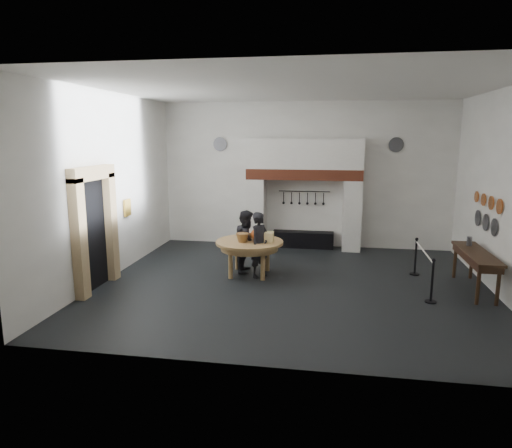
% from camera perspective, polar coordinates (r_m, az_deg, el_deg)
% --- Properties ---
extents(floor, '(9.00, 8.00, 0.02)m').
position_cam_1_polar(floor, '(10.93, 4.58, -7.52)').
color(floor, black).
rests_on(floor, ground).
extents(ceiling, '(9.00, 8.00, 0.02)m').
position_cam_1_polar(ceiling, '(10.42, 4.97, 16.66)').
color(ceiling, silver).
rests_on(ceiling, wall_back).
extents(wall_back, '(9.00, 0.02, 4.50)m').
position_cam_1_polar(wall_back, '(14.41, 6.13, 6.09)').
color(wall_back, white).
rests_on(wall_back, floor).
extents(wall_front, '(9.00, 0.02, 4.50)m').
position_cam_1_polar(wall_front, '(6.50, 1.77, 0.25)').
color(wall_front, white).
rests_on(wall_front, floor).
extents(wall_left, '(0.02, 8.00, 4.50)m').
position_cam_1_polar(wall_left, '(11.70, -17.83, 4.51)').
color(wall_left, white).
rests_on(wall_left, floor).
extents(wall_right, '(0.02, 8.00, 4.50)m').
position_cam_1_polar(wall_right, '(11.02, 28.81, 3.31)').
color(wall_right, white).
rests_on(wall_right, floor).
extents(chimney_pier_left, '(0.55, 0.70, 2.15)m').
position_cam_1_polar(chimney_pier_left, '(14.38, 0.06, 1.42)').
color(chimney_pier_left, silver).
rests_on(chimney_pier_left, floor).
extents(chimney_pier_right, '(0.55, 0.70, 2.15)m').
position_cam_1_polar(chimney_pier_right, '(14.20, 11.89, 1.06)').
color(chimney_pier_right, silver).
rests_on(chimney_pier_right, floor).
extents(hearth_brick_band, '(3.50, 0.72, 0.32)m').
position_cam_1_polar(hearth_brick_band, '(14.06, 6.04, 6.22)').
color(hearth_brick_band, '#9E442B').
rests_on(hearth_brick_band, chimney_pier_left).
extents(chimney_hood, '(3.50, 0.70, 0.90)m').
position_cam_1_polar(chimney_hood, '(14.02, 6.09, 8.70)').
color(chimney_hood, silver).
rests_on(chimney_hood, hearth_brick_band).
extents(iron_range, '(1.90, 0.45, 0.50)m').
position_cam_1_polar(iron_range, '(14.44, 5.90, -1.93)').
color(iron_range, black).
rests_on(iron_range, floor).
extents(utensil_rail, '(1.60, 0.02, 0.02)m').
position_cam_1_polar(utensil_rail, '(14.38, 6.07, 4.08)').
color(utensil_rail, black).
rests_on(utensil_rail, wall_back).
extents(door_recess, '(0.04, 1.10, 2.50)m').
position_cam_1_polar(door_recess, '(10.97, -19.76, -1.30)').
color(door_recess, black).
rests_on(door_recess, floor).
extents(door_jamb_near, '(0.22, 0.30, 2.60)m').
position_cam_1_polar(door_jamb_near, '(10.33, -21.22, -1.86)').
color(door_jamb_near, tan).
rests_on(door_jamb_near, floor).
extents(door_jamb_far, '(0.22, 0.30, 2.60)m').
position_cam_1_polar(door_jamb_far, '(11.52, -17.70, -0.36)').
color(door_jamb_far, tan).
rests_on(door_jamb_far, floor).
extents(door_lintel, '(0.22, 1.70, 0.30)m').
position_cam_1_polar(door_lintel, '(10.73, -19.82, 6.00)').
color(door_lintel, tan).
rests_on(door_lintel, door_jamb_near).
extents(wall_plaque, '(0.05, 0.34, 0.44)m').
position_cam_1_polar(wall_plaque, '(12.47, -15.78, 1.98)').
color(wall_plaque, gold).
rests_on(wall_plaque, wall_left).
extents(work_table, '(1.90, 1.90, 0.07)m').
position_cam_1_polar(work_table, '(11.42, -0.82, -2.29)').
color(work_table, tan).
rests_on(work_table, floor).
extents(pumpkin, '(0.36, 0.36, 0.31)m').
position_cam_1_polar(pumpkin, '(11.44, 0.25, -1.29)').
color(pumpkin, orange).
rests_on(pumpkin, work_table).
extents(cheese_block_big, '(0.22, 0.22, 0.24)m').
position_cam_1_polar(cheese_block_big, '(11.26, 1.63, -1.68)').
color(cheese_block_big, '#F6DA93').
rests_on(cheese_block_big, work_table).
extents(cheese_block_small, '(0.18, 0.18, 0.20)m').
position_cam_1_polar(cheese_block_small, '(11.56, 1.74, -1.45)').
color(cheese_block_small, '#F8F995').
rests_on(cheese_block_small, work_table).
extents(wicker_basket, '(0.36, 0.36, 0.22)m').
position_cam_1_polar(wicker_basket, '(11.27, -1.71, -1.72)').
color(wicker_basket, '#A66C3C').
rests_on(wicker_basket, work_table).
extents(bread_loaf, '(0.31, 0.18, 0.13)m').
position_cam_1_polar(bread_loaf, '(11.75, -1.00, -1.41)').
color(bread_loaf, olive).
rests_on(bread_loaf, work_table).
extents(visitor_near, '(0.63, 0.71, 1.63)m').
position_cam_1_polar(visitor_near, '(11.26, 0.49, -2.62)').
color(visitor_near, black).
rests_on(visitor_near, floor).
extents(visitor_far, '(0.65, 0.81, 1.60)m').
position_cam_1_polar(visitor_far, '(11.71, -1.14, -2.16)').
color(visitor_far, black).
rests_on(visitor_far, floor).
extents(side_table, '(0.55, 2.20, 0.06)m').
position_cam_1_polar(side_table, '(11.38, 25.84, -3.31)').
color(side_table, '#341D13').
rests_on(side_table, floor).
extents(pewter_jug, '(0.12, 0.12, 0.22)m').
position_cam_1_polar(pewter_jug, '(11.91, 25.11, -1.95)').
color(pewter_jug, '#535359').
rests_on(pewter_jug, side_table).
extents(copper_pan_a, '(0.03, 0.34, 0.34)m').
position_cam_1_polar(copper_pan_a, '(11.23, 28.15, 1.94)').
color(copper_pan_a, '#C6662D').
rests_on(copper_pan_a, wall_right).
extents(copper_pan_b, '(0.03, 0.32, 0.32)m').
position_cam_1_polar(copper_pan_b, '(11.75, 27.32, 2.36)').
color(copper_pan_b, '#C6662D').
rests_on(copper_pan_b, wall_right).
extents(copper_pan_c, '(0.03, 0.30, 0.30)m').
position_cam_1_polar(copper_pan_c, '(12.27, 26.56, 2.74)').
color(copper_pan_c, '#C6662D').
rests_on(copper_pan_c, wall_right).
extents(copper_pan_d, '(0.03, 0.28, 0.28)m').
position_cam_1_polar(copper_pan_d, '(12.79, 25.85, 3.09)').
color(copper_pan_d, '#C6662D').
rests_on(copper_pan_d, wall_right).
extents(pewter_plate_left, '(0.03, 0.40, 0.40)m').
position_cam_1_polar(pewter_plate_left, '(11.50, 27.62, -0.36)').
color(pewter_plate_left, '#4C4C51').
rests_on(pewter_plate_left, wall_right).
extents(pewter_plate_mid, '(0.03, 0.40, 0.40)m').
position_cam_1_polar(pewter_plate_mid, '(12.06, 26.76, 0.19)').
color(pewter_plate_mid, '#4C4C51').
rests_on(pewter_plate_mid, wall_right).
extents(pewter_plate_right, '(0.03, 0.40, 0.40)m').
position_cam_1_polar(pewter_plate_right, '(12.62, 25.98, 0.69)').
color(pewter_plate_right, '#4C4C51').
rests_on(pewter_plate_right, wall_right).
extents(pewter_plate_back_left, '(0.44, 0.03, 0.44)m').
position_cam_1_polar(pewter_plate_back_left, '(14.73, -4.51, 9.93)').
color(pewter_plate_back_left, '#4C4C51').
rests_on(pewter_plate_back_left, wall_back).
extents(pewter_plate_back_right, '(0.44, 0.03, 0.44)m').
position_cam_1_polar(pewter_plate_back_right, '(14.41, 17.12, 9.46)').
color(pewter_plate_back_right, '#4C4C51').
rests_on(pewter_plate_back_right, wall_back).
extents(barrier_post_near, '(0.05, 0.05, 0.90)m').
position_cam_1_polar(barrier_post_near, '(10.30, 21.15, -6.78)').
color(barrier_post_near, black).
rests_on(barrier_post_near, floor).
extents(barrier_post_far, '(0.05, 0.05, 0.90)m').
position_cam_1_polar(barrier_post_far, '(12.19, 19.32, -3.95)').
color(barrier_post_far, black).
rests_on(barrier_post_far, floor).
extents(barrier_rope, '(0.04, 2.00, 0.04)m').
position_cam_1_polar(barrier_rope, '(11.14, 20.29, -3.27)').
color(barrier_rope, white).
rests_on(barrier_rope, barrier_post_near).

